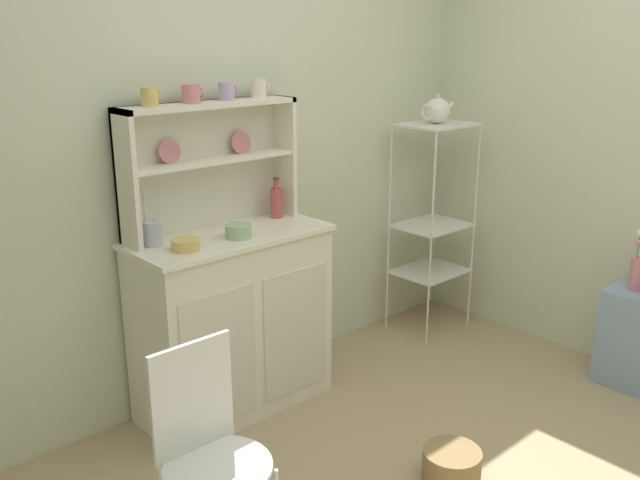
% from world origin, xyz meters
% --- Properties ---
extents(wall_back, '(3.84, 0.05, 2.50)m').
position_xyz_m(wall_back, '(0.00, 1.62, 1.25)').
color(wall_back, beige).
rests_on(wall_back, ground).
extents(hutch_cabinet, '(0.97, 0.45, 0.90)m').
position_xyz_m(hutch_cabinet, '(-0.26, 1.37, 0.46)').
color(hutch_cabinet, silver).
rests_on(hutch_cabinet, ground).
extents(hutch_shelf_unit, '(0.90, 0.18, 0.60)m').
position_xyz_m(hutch_shelf_unit, '(-0.26, 1.53, 1.26)').
color(hutch_shelf_unit, silver).
rests_on(hutch_shelf_unit, hutch_cabinet).
extents(bakers_rack, '(0.43, 0.35, 1.30)m').
position_xyz_m(bakers_rack, '(1.21, 1.33, 0.79)').
color(bakers_rack, silver).
rests_on(bakers_rack, ground).
extents(wire_chair, '(0.36, 0.36, 0.85)m').
position_xyz_m(wire_chair, '(-0.97, 0.50, 0.52)').
color(wire_chair, white).
rests_on(wire_chair, ground).
extents(floor_basket, '(0.25, 0.25, 0.15)m').
position_xyz_m(floor_basket, '(0.05, 0.25, 0.07)').
color(floor_basket, '#93754C').
rests_on(floor_basket, ground).
extents(cup_gold_0, '(0.09, 0.07, 0.08)m').
position_xyz_m(cup_gold_0, '(-0.55, 1.49, 1.55)').
color(cup_gold_0, '#DBB760').
rests_on(cup_gold_0, hutch_shelf_unit).
extents(cup_rose_1, '(0.10, 0.08, 0.08)m').
position_xyz_m(cup_rose_1, '(-0.35, 1.49, 1.55)').
color(cup_rose_1, '#D17A84').
rests_on(cup_rose_1, hutch_shelf_unit).
extents(cup_lilac_2, '(0.09, 0.07, 0.08)m').
position_xyz_m(cup_lilac_2, '(-0.16, 1.49, 1.55)').
color(cup_lilac_2, '#B79ECC').
rests_on(cup_lilac_2, hutch_shelf_unit).
extents(cup_cream_3, '(0.09, 0.08, 0.09)m').
position_xyz_m(cup_cream_3, '(0.03, 1.49, 1.55)').
color(cup_cream_3, silver).
rests_on(cup_cream_3, hutch_shelf_unit).
extents(bowl_mixing_large, '(0.13, 0.13, 0.05)m').
position_xyz_m(bowl_mixing_large, '(-0.54, 1.29, 0.93)').
color(bowl_mixing_large, '#DBB760').
rests_on(bowl_mixing_large, hutch_cabinet).
extents(bowl_floral_medium, '(0.12, 0.12, 0.06)m').
position_xyz_m(bowl_floral_medium, '(-0.26, 1.29, 0.93)').
color(bowl_floral_medium, '#9EB78E').
rests_on(bowl_floral_medium, hutch_cabinet).
extents(jam_bottle, '(0.06, 0.06, 0.21)m').
position_xyz_m(jam_bottle, '(0.10, 1.45, 0.99)').
color(jam_bottle, '#B74C47').
rests_on(jam_bottle, hutch_cabinet).
extents(utensil_jar, '(0.08, 0.08, 0.25)m').
position_xyz_m(utensil_jar, '(-0.61, 1.45, 0.96)').
color(utensil_jar, '#B2B7C6').
rests_on(utensil_jar, hutch_cabinet).
extents(porcelain_teapot, '(0.24, 0.15, 0.17)m').
position_xyz_m(porcelain_teapot, '(1.21, 1.33, 1.37)').
color(porcelain_teapot, white).
rests_on(porcelain_teapot, bakers_rack).
extents(flower_vase, '(0.07, 0.07, 0.32)m').
position_xyz_m(flower_vase, '(1.44, 0.17, 0.64)').
color(flower_vase, '#D17A84').
rests_on(flower_vase, side_shelf_blue).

